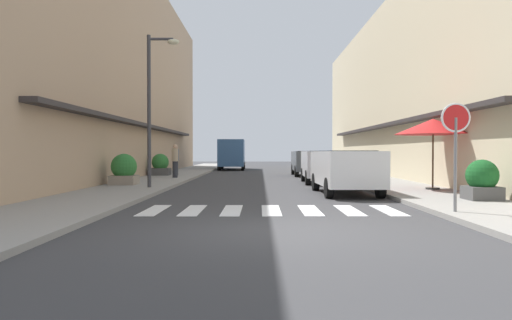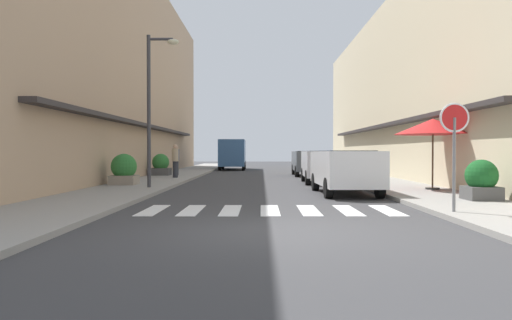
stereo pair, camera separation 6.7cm
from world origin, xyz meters
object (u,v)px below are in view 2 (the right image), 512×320
at_px(round_street_sign, 454,129).
at_px(cafe_umbrella, 433,127).
at_px(planter_far, 161,165).
at_px(parked_car_mid, 323,163).
at_px(delivery_van, 233,152).
at_px(planter_corner, 481,181).
at_px(planter_midblock, 124,170).
at_px(pedestrian_walking_far, 176,159).
at_px(parked_car_near, 345,167).
at_px(parked_car_far, 309,160).
at_px(street_lamp, 154,95).
at_px(pedestrian_walking_near, 175,160).

bearing_deg(round_street_sign, cafe_umbrella, 74.46).
bearing_deg(planter_far, parked_car_mid, -30.92).
distance_m(delivery_van, planter_corner, 26.41).
height_order(planter_midblock, pedestrian_walking_far, pedestrian_walking_far).
distance_m(parked_car_near, planter_far, 13.59).
xyz_separation_m(parked_car_mid, parked_car_far, (0.00, 6.78, 0.00)).
xyz_separation_m(cafe_umbrella, planter_far, (-11.57, 10.05, -1.63)).
relative_size(parked_car_mid, cafe_umbrella, 1.52).
distance_m(delivery_van, cafe_umbrella, 22.96).
height_order(street_lamp, cafe_umbrella, street_lamp).
bearing_deg(pedestrian_walking_near, street_lamp, -32.22).
distance_m(parked_car_near, round_street_sign, 5.94).
bearing_deg(pedestrian_walking_near, pedestrian_walking_far, 153.35).
bearing_deg(parked_car_far, cafe_umbrella, -75.03).
distance_m(parked_car_near, planter_midblock, 8.85).
relative_size(cafe_umbrella, planter_far, 2.20).
xyz_separation_m(parked_car_mid, planter_midblock, (-8.31, -2.60, -0.22)).
bearing_deg(planter_corner, pedestrian_walking_near, 132.63).
xyz_separation_m(delivery_van, round_street_sign, (6.47, -27.72, 0.53)).
height_order(round_street_sign, planter_far, round_street_sign).
height_order(street_lamp, planter_far, street_lamp).
xyz_separation_m(planter_far, pedestrian_walking_near, (1.25, -2.44, 0.35)).
bearing_deg(parked_car_mid, pedestrian_walking_near, 160.02).
distance_m(planter_far, pedestrian_walking_far, 0.92).
bearing_deg(planter_far, planter_midblock, -89.19).
bearing_deg(delivery_van, street_lamp, -94.77).
height_order(round_street_sign, street_lamp, street_lamp).
xyz_separation_m(delivery_van, planter_midblock, (-3.25, -19.01, -0.70)).
height_order(cafe_umbrella, pedestrian_walking_far, cafe_umbrella).
relative_size(parked_car_near, parked_car_mid, 1.14).
bearing_deg(parked_car_near, cafe_umbrella, 10.96).
distance_m(delivery_van, planter_far, 11.88).
distance_m(round_street_sign, planter_corner, 3.45).
bearing_deg(parked_car_far, round_street_sign, -85.57).
relative_size(street_lamp, planter_far, 4.69).
xyz_separation_m(parked_car_far, planter_far, (-8.42, -1.74, -0.26)).
bearing_deg(parked_car_far, planter_far, -168.33).
xyz_separation_m(planter_far, pedestrian_walking_far, (0.84, 0.13, 0.33)).
height_order(planter_corner, planter_far, planter_far).
relative_size(parked_car_near, delivery_van, 0.84).
relative_size(street_lamp, cafe_umbrella, 2.13).
distance_m(parked_car_far, round_street_sign, 18.17).
height_order(parked_car_far, cafe_umbrella, cafe_umbrella).
relative_size(parked_car_far, pedestrian_walking_far, 2.64).
height_order(parked_car_mid, cafe_umbrella, cafe_umbrella).
height_order(planter_midblock, pedestrian_walking_near, pedestrian_walking_near).
bearing_deg(pedestrian_walking_near, planter_corner, 7.03).
bearing_deg(round_street_sign, pedestrian_walking_far, 118.58).
distance_m(round_street_sign, cafe_umbrella, 6.55).
height_order(parked_car_far, delivery_van, delivery_van).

